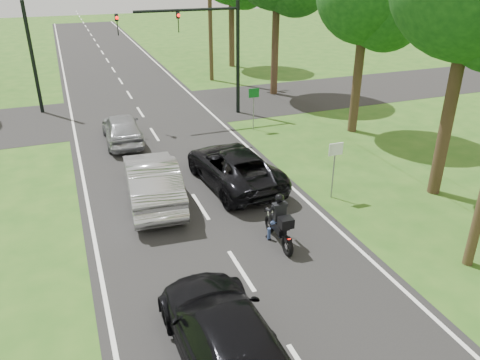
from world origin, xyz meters
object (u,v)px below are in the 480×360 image
at_px(dark_suv, 234,166).
at_px(silver_suv, 122,128).
at_px(motorcycle_rider, 280,225).
at_px(silver_sedan, 152,180).
at_px(traffic_signal, 204,39).
at_px(dark_car_behind, 226,336).
at_px(utility_pole_far, 210,5).
at_px(sign_white, 335,157).
at_px(sign_green, 254,99).

relative_size(dark_suv, silver_suv, 1.25).
bearing_deg(motorcycle_rider, silver_sedan, 127.56).
relative_size(silver_sedan, traffic_signal, 0.78).
height_order(dark_car_behind, traffic_signal, traffic_signal).
bearing_deg(silver_suv, dark_suv, 119.98).
height_order(silver_sedan, utility_pole_far, utility_pole_far).
distance_m(silver_sedan, silver_suv, 6.44).
xyz_separation_m(dark_suv, sign_white, (2.95, -2.37, 0.87)).
distance_m(silver_sedan, traffic_signal, 10.71).
bearing_deg(silver_sedan, sign_green, -132.33).
height_order(motorcycle_rider, dark_suv, motorcycle_rider).
xyz_separation_m(motorcycle_rider, silver_suv, (-3.17, 10.57, 0.05)).
distance_m(silver_sedan, utility_pole_far, 19.12).
height_order(silver_suv, sign_white, sign_white).
bearing_deg(motorcycle_rider, traffic_signal, 83.83).
relative_size(silver_sedan, sign_green, 2.34).
bearing_deg(motorcycle_rider, dark_suv, 89.20).
distance_m(motorcycle_rider, utility_pole_far, 22.09).
height_order(dark_suv, silver_sedan, silver_sedan).
distance_m(motorcycle_rider, traffic_signal, 13.70).
height_order(motorcycle_rider, silver_suv, motorcycle_rider).
bearing_deg(sign_green, utility_pole_far, 83.27).
relative_size(motorcycle_rider, dark_car_behind, 0.39).
bearing_deg(dark_car_behind, sign_white, -138.01).
bearing_deg(silver_suv, motorcycle_rider, 107.85).
distance_m(traffic_signal, sign_green, 4.24).
distance_m(dark_suv, silver_suv, 6.95).
bearing_deg(sign_green, dark_car_behind, -114.62).
bearing_deg(motorcycle_rider, dark_car_behind, -127.29).
xyz_separation_m(dark_suv, traffic_signal, (1.58, 8.65, 3.40)).
bearing_deg(silver_sedan, motorcycle_rider, 130.44).
bearing_deg(silver_sedan, utility_pole_far, -109.86).
bearing_deg(traffic_signal, utility_pole_far, 70.32).
height_order(silver_suv, sign_green, sign_green).
relative_size(silver_sedan, dark_car_behind, 1.00).
distance_m(sign_white, sign_green, 8.00).
bearing_deg(silver_suv, utility_pole_far, -125.27).
distance_m(silver_sedan, dark_car_behind, 7.95).
height_order(traffic_signal, sign_white, traffic_signal).
bearing_deg(motorcycle_rider, sign_white, 35.62).
height_order(motorcycle_rider, sign_green, sign_green).
height_order(dark_suv, traffic_signal, traffic_signal).
bearing_deg(silver_suv, sign_white, 127.83).
xyz_separation_m(dark_suv, utility_pole_far, (4.45, 16.65, 4.35)).
xyz_separation_m(traffic_signal, sign_white, (1.36, -11.02, -2.54)).
bearing_deg(sign_green, silver_suv, 176.01).
bearing_deg(traffic_signal, dark_suv, -100.38).
height_order(motorcycle_rider, sign_white, sign_white).
bearing_deg(silver_sedan, dark_car_behind, 94.04).
bearing_deg(dark_suv, utility_pole_far, -109.82).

